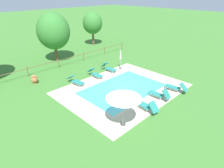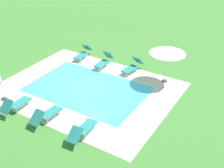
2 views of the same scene
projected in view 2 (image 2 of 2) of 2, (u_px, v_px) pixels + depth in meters
name	position (u px, v px, depth m)	size (l,w,h in m)	color
ground_plane	(87.00, 89.00, 18.31)	(160.00, 160.00, 0.00)	#3D752D
pool_deck_paving	(87.00, 89.00, 18.30)	(10.63, 8.20, 0.01)	beige
swimming_pool_water	(87.00, 89.00, 18.30)	(7.18, 4.75, 0.01)	#42CCD6
pool_coping_rim	(87.00, 89.00, 18.30)	(7.66, 5.23, 0.01)	beige
sun_lounger_north_near_steps	(83.00, 53.00, 22.08)	(0.83, 2.00, 0.91)	#237A70
sun_lounger_north_mid	(132.00, 67.00, 20.13)	(0.86, 1.97, 0.95)	#237A70
sun_lounger_north_far	(104.00, 61.00, 20.86)	(0.66, 1.88, 0.99)	#237A70
sun_lounger_north_end	(83.00, 129.00, 14.28)	(0.74, 2.05, 0.82)	#237A70
sun_lounger_south_near_corner	(47.00, 114.00, 15.36)	(0.66, 1.98, 0.88)	#237A70
sun_lounger_south_far	(16.00, 104.00, 16.17)	(0.67, 1.93, 0.95)	#237A70
patio_umbrella_open_foreground	(168.00, 51.00, 18.05)	(2.26, 2.26, 2.37)	#383838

